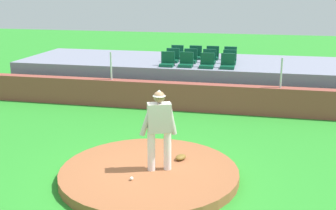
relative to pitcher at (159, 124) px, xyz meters
name	(u,v)px	position (x,y,z in m)	size (l,w,h in m)	color
ground_plane	(149,178)	(-0.22, -0.02, -1.20)	(60.00, 60.00, 0.00)	#2A8D29
pitchers_mound	(149,173)	(-0.22, -0.02, -1.10)	(3.77, 3.77, 0.20)	#995834
pitcher	(159,124)	(0.00, 0.00, 0.00)	(0.76, 0.40, 1.72)	white
baseball	(132,178)	(-0.42, -0.62, -0.96)	(0.07, 0.07, 0.07)	white
fielding_glove	(181,157)	(0.33, 0.62, -0.94)	(0.30, 0.20, 0.11)	brown
brick_barrier	(191,97)	(-0.22, 5.27, -0.75)	(15.08, 0.40, 0.90)	brown
fence_post_left	(111,66)	(-2.93, 5.27, 0.17)	(0.06, 0.06, 0.93)	silver
fence_post_right	(281,73)	(2.59, 5.27, 0.17)	(0.06, 0.06, 0.93)	silver
bleacher_platform	(202,76)	(-0.22, 7.91, -0.59)	(13.85, 3.92, 1.22)	gray
stadium_chair_0	(167,62)	(-1.26, 6.46, 0.18)	(0.48, 0.44, 0.50)	#0E4B31
stadium_chair_1	(186,62)	(-0.60, 6.50, 0.18)	(0.48, 0.44, 0.50)	#0E4B31
stadium_chair_2	(207,63)	(0.14, 6.46, 0.18)	(0.48, 0.44, 0.50)	#0E4B31
stadium_chair_3	(228,64)	(0.85, 6.49, 0.18)	(0.48, 0.44, 0.50)	#0E4B31
stadium_chair_4	(172,58)	(-1.26, 7.35, 0.18)	(0.48, 0.44, 0.50)	#0E4B31
stadium_chair_5	(190,58)	(-0.59, 7.37, 0.18)	(0.48, 0.44, 0.50)	#0E4B31
stadium_chair_6	(209,59)	(0.10, 7.39, 0.18)	(0.48, 0.44, 0.50)	#0E4B31
stadium_chair_7	(229,60)	(0.84, 7.38, 0.18)	(0.48, 0.44, 0.50)	#0E4B31
stadium_chair_8	(177,54)	(-1.27, 8.25, 0.18)	(0.48, 0.44, 0.50)	#0E4B31
stadium_chair_9	(195,55)	(-0.55, 8.28, 0.18)	(0.48, 0.44, 0.50)	#0E4B31
stadium_chair_10	(212,55)	(0.12, 8.30, 0.18)	(0.48, 0.44, 0.50)	#0E4B31
stadium_chair_11	(230,56)	(0.80, 8.26, 0.18)	(0.48, 0.44, 0.50)	#0E4B31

